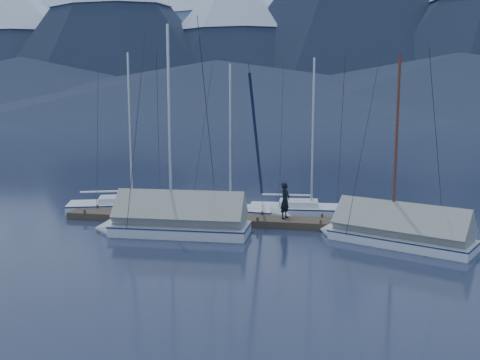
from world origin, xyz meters
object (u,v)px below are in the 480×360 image
sailboat_open_left (142,206)px  sailboat_covered_near (389,233)px  sailboat_open_mid (239,212)px  sailboat_open_right (320,211)px  person (285,200)px  sailboat_covered_far (168,223)px

sailboat_open_left → sailboat_covered_near: size_ratio=1.09×
sailboat_open_mid → sailboat_covered_near: (7.43, -4.30, 0.28)m
sailboat_open_right → sailboat_open_mid: bearing=-166.8°
sailboat_open_right → sailboat_covered_near: size_ratio=1.04×
sailboat_open_right → sailboat_open_left: bearing=-176.5°
person → sailboat_open_right: bearing=-8.2°
sailboat_covered_near → sailboat_open_right: bearing=120.5°
sailboat_open_left → sailboat_open_right: bearing=3.5°
sailboat_open_right → sailboat_covered_far: 8.74m
sailboat_open_left → sailboat_covered_far: size_ratio=0.93×
person → sailboat_covered_far: bearing=139.3°
sailboat_open_mid → person: bearing=-35.1°
sailboat_open_mid → person: 3.48m
sailboat_covered_near → person: sailboat_covered_near is taller
sailboat_covered_near → person: bearing=153.0°
sailboat_covered_near → person: size_ratio=4.94×
sailboat_open_mid → sailboat_covered_far: size_ratio=0.86×
sailboat_open_right → person: size_ratio=5.13×
sailboat_covered_near → sailboat_covered_far: bearing=-177.8°
sailboat_open_right → sailboat_covered_far: bearing=-139.4°
sailboat_open_left → person: (8.42, -2.29, 1.06)m
sailboat_open_left → sailboat_open_mid: 5.72m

